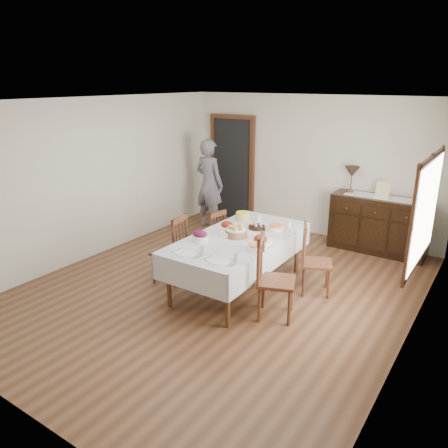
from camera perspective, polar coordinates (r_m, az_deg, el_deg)
The scene contains 26 objects.
ground at distance 6.32m, azimuth -0.51°, elevation -8.44°, with size 6.00×6.00×0.00m, color brown.
room_shell at distance 6.19m, azimuth 0.54°, elevation 7.10°, with size 5.02×6.02×2.65m.
dining_table at distance 6.08m, azimuth 1.90°, elevation -2.45°, with size 1.16×2.28×0.78m.
chair_left_near at distance 6.39m, azimuth -6.78°, elevation -3.20°, with size 0.49×0.49×1.02m.
chair_left_far at distance 6.92m, azimuth -1.54°, elevation -1.79°, with size 0.43×0.43×0.92m.
chair_right_near at distance 5.44m, azimuth 6.29°, elevation -6.80°, with size 0.58×0.58×1.08m.
chair_right_far at distance 6.15m, azimuth 11.57°, elevation -4.50°, with size 0.54×0.54×0.98m.
sideboard at distance 7.94m, azimuth 19.55°, elevation -0.07°, with size 1.61×0.58×0.96m.
person at distance 8.64m, azimuth -1.95°, elevation 5.63°, with size 0.59×0.38×1.89m, color slate.
bread_basket at distance 6.02m, azimuth 1.60°, elevation -1.01°, with size 0.31×0.31×0.17m.
egg_basket at distance 6.36m, azimuth 4.29°, elevation -0.33°, with size 0.24×0.24×0.10m.
ham_platter_a at distance 6.40m, azimuth 0.40°, elevation -0.20°, with size 0.31×0.31×0.11m.
ham_platter_b at distance 5.87m, azimuth 4.78°, elevation -2.04°, with size 0.33×0.33×0.11m.
beet_bowl at distance 5.86m, azimuth -3.14°, elevation -1.61°, with size 0.22×0.22×0.15m.
carrot_bowl at distance 6.31m, azimuth 6.81°, elevation -0.49°, with size 0.21×0.21×0.09m.
pineapple_bowl at distance 6.71m, azimuth 2.44°, elevation 0.99°, with size 0.22×0.22×0.13m.
casserole_dish at distance 5.58m, azimuth 4.24°, elevation -3.02°, with size 0.24×0.24×0.08m.
butter_dish at distance 6.00m, azimuth 0.11°, elevation -1.42°, with size 0.14×0.09×0.07m.
setting_left at distance 5.48m, azimuth -4.21°, elevation -3.61°, with size 0.42×0.31×0.10m.
setting_right at distance 5.24m, azimuth 0.09°, elevation -4.63°, with size 0.42×0.31×0.10m.
glass_far_a at distance 6.73m, azimuth 4.54°, elevation 0.89°, with size 0.07×0.07×0.10m.
glass_far_b at distance 6.49m, azimuth 8.51°, elevation 0.05°, with size 0.06×0.06×0.10m.
runner at distance 7.81m, azimuth 20.27°, elevation 3.28°, with size 1.30×0.35×0.01m.
table_lamp at distance 7.91m, azimuth 16.37°, elevation 6.47°, with size 0.26×0.26×0.46m.
picture_frame at distance 7.69m, azimuth 20.01°, elevation 4.12°, with size 0.22×0.08×0.28m.
deco_bowl at distance 7.70m, azimuth 24.14°, elevation 2.79°, with size 0.20×0.20×0.06m.
Camera 1 is at (3.19, -4.65, 2.85)m, focal length 35.00 mm.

